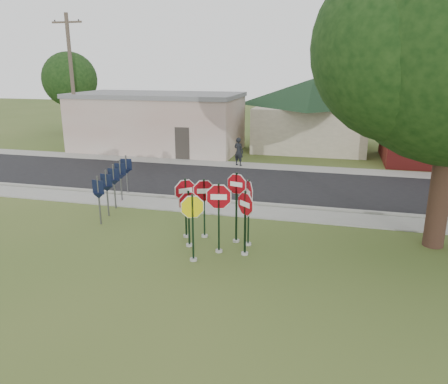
% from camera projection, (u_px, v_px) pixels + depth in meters
% --- Properties ---
extents(ground, '(120.00, 120.00, 0.00)m').
position_uv_depth(ground, '(201.00, 264.00, 14.02)').
color(ground, '#3B531F').
rests_on(ground, ground).
extents(sidewalk_near, '(60.00, 1.60, 0.06)m').
position_uv_depth(sidewalk_near, '(239.00, 210.00, 19.13)').
color(sidewalk_near, gray).
rests_on(sidewalk_near, ground).
extents(road, '(60.00, 7.00, 0.04)m').
position_uv_depth(road, '(257.00, 184.00, 23.31)').
color(road, black).
rests_on(road, ground).
extents(sidewalk_far, '(60.00, 1.60, 0.06)m').
position_uv_depth(sidewalk_far, '(269.00, 167.00, 27.31)').
color(sidewalk_far, gray).
rests_on(sidewalk_far, ground).
extents(curb, '(60.00, 0.20, 0.14)m').
position_uv_depth(curb, '(243.00, 203.00, 20.05)').
color(curb, gray).
rests_on(curb, ground).
extents(stop_sign_center, '(1.15, 0.24, 2.56)m').
position_uv_depth(stop_sign_center, '(219.00, 207.00, 14.49)').
color(stop_sign_center, '#9F9E95').
rests_on(stop_sign_center, ground).
extents(stop_sign_yellow, '(0.94, 0.46, 2.37)m').
position_uv_depth(stop_sign_yellow, '(193.00, 219.00, 13.88)').
color(stop_sign_yellow, '#9F9E95').
rests_on(stop_sign_yellow, ground).
extents(stop_sign_left, '(0.79, 0.61, 2.13)m').
position_uv_depth(stop_sign_left, '(189.00, 212.00, 15.08)').
color(stop_sign_left, '#9F9E95').
rests_on(stop_sign_left, ground).
extents(stop_sign_right, '(0.84, 0.71, 2.34)m').
position_uv_depth(stop_sign_right, '(245.00, 215.00, 14.34)').
color(stop_sign_right, '#9F9E95').
rests_on(stop_sign_right, ground).
extents(stop_sign_back_right, '(0.99, 0.28, 2.68)m').
position_uv_depth(stop_sign_back_right, '(236.00, 198.00, 15.33)').
color(stop_sign_back_right, '#9F9E95').
rests_on(stop_sign_back_right, ground).
extents(stop_sign_back_left, '(1.05, 0.38, 2.34)m').
position_uv_depth(stop_sign_back_left, '(204.00, 200.00, 15.86)').
color(stop_sign_back_left, '#9F9E95').
rests_on(stop_sign_back_left, ground).
extents(stop_sign_far_right, '(0.53, 1.02, 2.53)m').
position_uv_depth(stop_sign_far_right, '(249.00, 203.00, 15.08)').
color(stop_sign_far_right, '#9F9E95').
rests_on(stop_sign_far_right, ground).
extents(stop_sign_far_left, '(0.86, 0.72, 2.36)m').
position_uv_depth(stop_sign_far_left, '(186.00, 200.00, 15.84)').
color(stop_sign_far_left, '#9F9E95').
rests_on(stop_sign_far_left, ground).
extents(route_sign_row, '(1.43, 4.63, 2.00)m').
position_uv_depth(route_sign_row, '(114.00, 182.00, 19.16)').
color(route_sign_row, '#59595E').
rests_on(route_sign_row, ground).
extents(building_stucco, '(12.20, 6.20, 4.20)m').
position_uv_depth(building_stucco, '(157.00, 121.00, 32.31)').
color(building_stucco, beige).
rests_on(building_stucco, ground).
extents(building_house, '(11.60, 11.60, 6.20)m').
position_uv_depth(building_house, '(313.00, 100.00, 32.97)').
color(building_house, beige).
rests_on(building_house, ground).
extents(utility_pole_near, '(2.20, 0.26, 9.50)m').
position_uv_depth(utility_pole_near, '(72.00, 83.00, 30.13)').
color(utility_pole_near, '#44392D').
rests_on(utility_pole_near, ground).
extents(bg_tree_left, '(4.90, 4.90, 7.35)m').
position_uv_depth(bg_tree_left, '(70.00, 80.00, 39.77)').
color(bg_tree_left, '#321E16').
rests_on(bg_tree_left, ground).
extents(pedestrian, '(0.76, 0.64, 1.78)m').
position_uv_depth(pedestrian, '(239.00, 152.00, 27.30)').
color(pedestrian, black).
rests_on(pedestrian, sidewalk_far).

